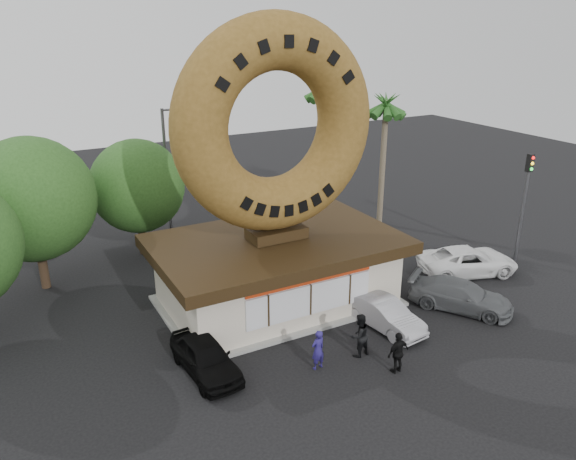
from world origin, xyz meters
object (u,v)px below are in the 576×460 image
(giant_donut, at_px, (276,126))
(person_left, at_px, (318,350))
(car_black, at_px, (205,357))
(street_lamp, at_px, (169,169))
(car_white, at_px, (468,261))
(person_center, at_px, (359,335))
(person_right, at_px, (398,353))
(car_silver, at_px, (385,314))
(donut_shop, at_px, (277,269))
(traffic_signal, at_px, (525,194))
(car_grey, at_px, (461,295))

(giant_donut, relative_size, person_left, 5.61)
(giant_donut, height_order, person_left, giant_donut)
(giant_donut, distance_m, car_black, 9.95)
(street_lamp, relative_size, car_white, 1.54)
(giant_donut, bearing_deg, person_center, -81.88)
(giant_donut, relative_size, car_black, 2.30)
(street_lamp, xyz_separation_m, person_right, (3.29, -17.21, -3.63))
(person_center, bearing_deg, car_silver, -157.89)
(donut_shop, height_order, person_right, donut_shop)
(person_center, xyz_separation_m, car_black, (-5.80, 1.84, -0.23))
(street_lamp, distance_m, car_black, 14.59)
(person_center, relative_size, person_right, 1.07)
(car_silver, xyz_separation_m, car_white, (7.32, 2.38, 0.08))
(giant_donut, bearing_deg, donut_shop, -90.00)
(car_silver, bearing_deg, giant_donut, 118.30)
(traffic_signal, xyz_separation_m, person_center, (-13.21, -3.56, -2.95))
(car_black, relative_size, car_grey, 0.86)
(car_silver, bearing_deg, donut_shop, 118.40)
(car_silver, bearing_deg, car_white, 11.00)
(donut_shop, bearing_deg, giant_donut, 90.00)
(traffic_signal, xyz_separation_m, person_left, (-15.12, -3.53, -3.04))
(giant_donut, xyz_separation_m, person_left, (-1.12, -5.54, -7.61))
(traffic_signal, xyz_separation_m, car_grey, (-6.80, -2.64, -3.18))
(giant_donut, distance_m, traffic_signal, 14.86)
(car_grey, height_order, car_white, car_white)
(street_lamp, bearing_deg, person_left, -87.28)
(person_right, xyz_separation_m, car_grey, (5.77, 2.56, -0.17))
(giant_donut, relative_size, car_grey, 1.97)
(donut_shop, distance_m, traffic_signal, 14.30)
(person_left, height_order, car_black, person_left)
(donut_shop, distance_m, person_left, 5.72)
(traffic_signal, bearing_deg, donut_shop, 171.90)
(donut_shop, height_order, person_left, donut_shop)
(traffic_signal, height_order, car_silver, traffic_signal)
(person_left, height_order, person_center, person_center)
(donut_shop, xyz_separation_m, person_center, (0.79, -5.55, -0.85))
(car_silver, relative_size, car_white, 0.75)
(person_right, bearing_deg, giant_donut, -83.21)
(donut_shop, height_order, street_lamp, street_lamp)
(street_lamp, relative_size, person_left, 4.84)
(traffic_signal, relative_size, person_right, 3.56)
(donut_shop, relative_size, car_white, 2.16)
(car_grey, bearing_deg, person_center, 154.65)
(street_lamp, height_order, car_black, street_lamp)
(traffic_signal, xyz_separation_m, car_silver, (-10.93, -2.32, -3.22))
(car_white, bearing_deg, person_right, 138.08)
(street_lamp, bearing_deg, car_grey, -58.27)
(car_silver, bearing_deg, car_black, 168.77)
(person_left, bearing_deg, car_silver, -173.47)
(donut_shop, xyz_separation_m, person_left, (-1.12, -5.53, -0.94))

